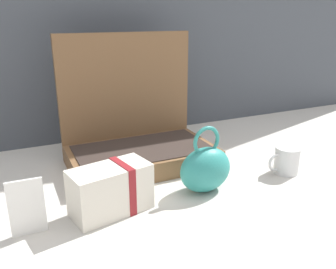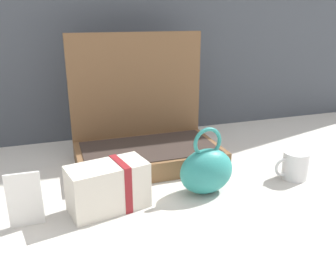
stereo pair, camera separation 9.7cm
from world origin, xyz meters
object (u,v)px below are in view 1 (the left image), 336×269
cream_toiletry_bag (112,189)px  info_card_left (27,208)px  open_suitcase (137,134)px  teal_pouch_handbag (205,169)px  coffee_mug (286,160)px

cream_toiletry_bag → info_card_left: bearing=-175.5°
open_suitcase → cream_toiletry_bag: open_suitcase is taller
teal_pouch_handbag → info_card_left: (-0.49, -0.01, -0.00)m
coffee_mug → info_card_left: (-0.79, -0.01, 0.03)m
open_suitcase → info_card_left: size_ratio=3.42×
teal_pouch_handbag → info_card_left: 0.49m
teal_pouch_handbag → info_card_left: size_ratio=1.42×
open_suitcase → coffee_mug: bearing=-36.5°
teal_pouch_handbag → cream_toiletry_bag: 0.28m
open_suitcase → cream_toiletry_bag: 0.35m
coffee_mug → info_card_left: info_card_left is taller
open_suitcase → info_card_left: bearing=-141.0°
coffee_mug → info_card_left: 0.80m
cream_toiletry_bag → coffee_mug: size_ratio=1.93×
coffee_mug → open_suitcase: bearing=143.5°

